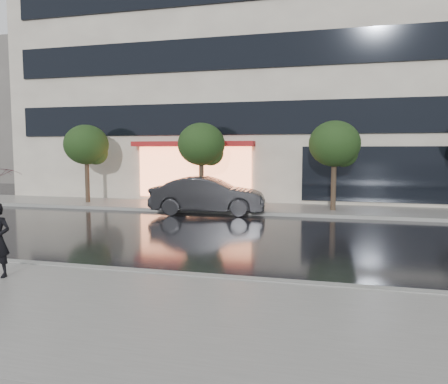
% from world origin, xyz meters
% --- Properties ---
extents(ground, '(120.00, 120.00, 0.00)m').
position_xyz_m(ground, '(0.00, 0.00, 0.00)').
color(ground, black).
rests_on(ground, ground).
extents(sidewalk_near, '(60.00, 4.50, 0.12)m').
position_xyz_m(sidewalk_near, '(0.00, -3.25, 0.06)').
color(sidewalk_near, slate).
rests_on(sidewalk_near, ground).
extents(sidewalk_far, '(60.00, 3.50, 0.12)m').
position_xyz_m(sidewalk_far, '(0.00, 10.25, 0.06)').
color(sidewalk_far, slate).
rests_on(sidewalk_far, ground).
extents(curb_near, '(60.00, 0.25, 0.14)m').
position_xyz_m(curb_near, '(0.00, -1.00, 0.07)').
color(curb_near, gray).
rests_on(curb_near, ground).
extents(curb_far, '(60.00, 0.25, 0.14)m').
position_xyz_m(curb_far, '(0.00, 8.50, 0.07)').
color(curb_far, gray).
rests_on(curb_far, ground).
extents(office_building, '(30.00, 12.76, 18.00)m').
position_xyz_m(office_building, '(-0.00, 17.97, 9.00)').
color(office_building, beige).
rests_on(office_building, ground).
extents(bg_building_left, '(14.00, 10.00, 12.00)m').
position_xyz_m(bg_building_left, '(-28.00, 26.00, 6.00)').
color(bg_building_left, '#59544F').
rests_on(bg_building_left, ground).
extents(tree_far_west, '(2.20, 2.20, 3.99)m').
position_xyz_m(tree_far_west, '(-8.94, 10.03, 2.92)').
color(tree_far_west, '#33261C').
rests_on(tree_far_west, ground).
extents(tree_mid_west, '(2.20, 2.20, 3.99)m').
position_xyz_m(tree_mid_west, '(-2.94, 10.03, 2.92)').
color(tree_mid_west, '#33261C').
rests_on(tree_mid_west, ground).
extents(tree_mid_east, '(2.20, 2.20, 3.99)m').
position_xyz_m(tree_mid_east, '(3.06, 10.03, 2.92)').
color(tree_mid_east, '#33261C').
rests_on(tree_mid_east, ground).
extents(parked_car, '(5.01, 2.31, 1.59)m').
position_xyz_m(parked_car, '(-2.17, 8.30, 0.80)').
color(parked_car, black).
rests_on(parked_car, ground).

